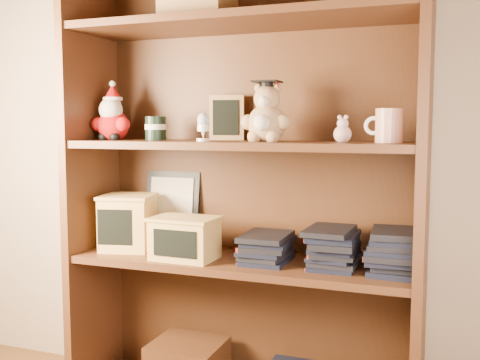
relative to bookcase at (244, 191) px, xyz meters
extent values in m
cube|color=tan|center=(-0.17, 0.14, 0.47)|extent=(3.00, 0.04, 2.50)
cube|color=#4D2A16|center=(-0.58, -0.05, 0.02)|extent=(0.03, 0.35, 1.60)
cube|color=#4D2A16|center=(0.59, -0.05, 0.02)|extent=(0.03, 0.35, 1.60)
cube|color=#482713|center=(0.00, 0.11, 0.02)|extent=(1.20, 0.02, 1.60)
cube|color=#4D2A16|center=(0.00, -0.05, 0.56)|extent=(1.14, 0.33, 0.02)
cube|color=#9E7547|center=(-0.15, -0.05, 0.63)|extent=(0.22, 0.18, 0.12)
cube|color=#4D2A16|center=(0.00, -0.05, -0.24)|extent=(1.14, 0.33, 0.02)
cube|color=#4D2A16|center=(0.00, -0.05, 0.16)|extent=(1.14, 0.33, 0.02)
sphere|color=#A50F0F|center=(-0.49, -0.05, 0.22)|extent=(0.11, 0.11, 0.11)
sphere|color=#A50F0F|center=(-0.54, -0.07, 0.23)|extent=(0.05, 0.05, 0.05)
sphere|color=#A50F0F|center=(-0.44, -0.07, 0.23)|extent=(0.05, 0.05, 0.05)
sphere|color=black|center=(-0.51, -0.08, 0.18)|extent=(0.04, 0.04, 0.04)
sphere|color=black|center=(-0.46, -0.08, 0.18)|extent=(0.04, 0.04, 0.04)
sphere|color=white|center=(-0.49, -0.06, 0.28)|extent=(0.08, 0.08, 0.08)
sphere|color=#D8B293|center=(-0.49, -0.05, 0.30)|extent=(0.06, 0.06, 0.06)
cone|color=#A50F0F|center=(-0.49, -0.05, 0.34)|extent=(0.07, 0.07, 0.06)
sphere|color=white|center=(-0.49, -0.05, 0.37)|extent=(0.02, 0.02, 0.02)
cylinder|color=white|center=(-0.49, -0.05, 0.32)|extent=(0.07, 0.07, 0.01)
cylinder|color=black|center=(-0.31, -0.05, 0.21)|extent=(0.07, 0.07, 0.08)
cylinder|color=beige|center=(-0.31, -0.05, 0.22)|extent=(0.07, 0.07, 0.02)
cube|color=#9E7547|center=(-0.09, 0.06, 0.25)|extent=(0.12, 0.04, 0.16)
cube|color=black|center=(-0.09, 0.05, 0.25)|extent=(0.09, 0.02, 0.12)
cube|color=#9E7547|center=(-0.09, 0.09, 0.18)|extent=(0.06, 0.06, 0.01)
cylinder|color=white|center=(-0.10, -0.13, 0.18)|extent=(0.04, 0.04, 0.01)
cone|color=white|center=(-0.10, -0.13, 0.20)|extent=(0.02, 0.02, 0.03)
cylinder|color=white|center=(-0.10, -0.13, 0.22)|extent=(0.04, 0.04, 0.02)
ellipsoid|color=silver|center=(-0.10, -0.13, 0.24)|extent=(0.04, 0.04, 0.05)
sphere|color=tan|center=(0.10, -0.05, 0.23)|extent=(0.13, 0.13, 0.13)
sphere|color=white|center=(0.10, -0.10, 0.23)|extent=(0.05, 0.05, 0.05)
sphere|color=tan|center=(0.04, -0.07, 0.23)|extent=(0.05, 0.05, 0.05)
sphere|color=tan|center=(0.15, -0.07, 0.23)|extent=(0.05, 0.05, 0.05)
sphere|color=tan|center=(0.06, -0.09, 0.19)|extent=(0.04, 0.04, 0.04)
sphere|color=tan|center=(0.13, -0.09, 0.19)|extent=(0.04, 0.04, 0.04)
sphere|color=tan|center=(0.10, -0.05, 0.31)|extent=(0.09, 0.09, 0.09)
sphere|color=white|center=(0.10, -0.09, 0.30)|extent=(0.04, 0.04, 0.04)
sphere|color=tan|center=(0.06, -0.04, 0.35)|extent=(0.03, 0.03, 0.03)
sphere|color=tan|center=(0.13, -0.04, 0.35)|extent=(0.03, 0.03, 0.03)
cylinder|color=black|center=(0.10, -0.05, 0.35)|extent=(0.04, 0.04, 0.02)
cube|color=black|center=(0.10, -0.05, 0.36)|extent=(0.09, 0.09, 0.01)
cylinder|color=#A50F0F|center=(0.14, -0.07, 0.35)|extent=(0.00, 0.04, 0.03)
sphere|color=#CFA2A0|center=(0.34, -0.05, 0.20)|extent=(0.06, 0.06, 0.06)
sphere|color=#CFA2A0|center=(0.34, -0.05, 0.23)|extent=(0.04, 0.04, 0.04)
sphere|color=#CFA2A0|center=(0.33, -0.05, 0.25)|extent=(0.01, 0.01, 0.01)
sphere|color=#CFA2A0|center=(0.35, -0.05, 0.25)|extent=(0.01, 0.01, 0.01)
cylinder|color=silver|center=(0.48, -0.05, 0.22)|extent=(0.08, 0.08, 0.10)
torus|color=white|center=(0.44, -0.05, 0.22)|extent=(0.06, 0.01, 0.06)
cube|color=black|center=(-0.33, 0.09, -0.09)|extent=(0.22, 0.06, 0.28)
cube|color=beige|center=(-0.33, 0.08, -0.09)|extent=(0.18, 0.04, 0.23)
cube|color=tan|center=(-0.43, -0.05, -0.13)|extent=(0.21, 0.21, 0.19)
cube|color=black|center=(-0.43, -0.14, -0.13)|extent=(0.12, 0.03, 0.13)
cube|color=tan|center=(-0.43, -0.05, -0.03)|extent=(0.22, 0.22, 0.01)
cube|color=tan|center=(-0.17, -0.12, -0.16)|extent=(0.21, 0.15, 0.14)
cube|color=black|center=(-0.17, -0.19, -0.16)|extent=(0.16, 0.01, 0.09)
cube|color=tan|center=(-0.17, -0.12, -0.09)|extent=(0.22, 0.16, 0.01)
cube|color=black|center=(0.09, -0.05, -0.22)|extent=(0.14, 0.20, 0.02)
cube|color=black|center=(0.09, -0.05, -0.20)|extent=(0.14, 0.20, 0.02)
cube|color=black|center=(0.09, -0.05, -0.19)|extent=(0.14, 0.20, 0.02)
cube|color=black|center=(0.09, -0.05, -0.17)|extent=(0.14, 0.20, 0.02)
cube|color=black|center=(0.09, -0.05, -0.16)|extent=(0.14, 0.20, 0.02)
cube|color=black|center=(0.09, -0.05, -0.14)|extent=(0.14, 0.20, 0.02)
cube|color=black|center=(0.32, -0.05, -0.22)|extent=(0.14, 0.20, 0.02)
cube|color=black|center=(0.32, -0.05, -0.20)|extent=(0.14, 0.20, 0.02)
cube|color=black|center=(0.32, -0.05, -0.19)|extent=(0.14, 0.20, 0.02)
cube|color=black|center=(0.32, -0.05, -0.17)|extent=(0.14, 0.20, 0.02)
cube|color=black|center=(0.32, -0.05, -0.16)|extent=(0.14, 0.20, 0.02)
cube|color=black|center=(0.32, -0.05, -0.14)|extent=(0.14, 0.20, 0.02)
cube|color=black|center=(0.32, -0.05, -0.12)|extent=(0.14, 0.20, 0.02)
cube|color=black|center=(0.32, -0.05, -0.11)|extent=(0.14, 0.20, 0.02)
cube|color=black|center=(0.50, -0.05, -0.22)|extent=(0.14, 0.20, 0.02)
cube|color=black|center=(0.50, -0.05, -0.20)|extent=(0.14, 0.20, 0.02)
cube|color=black|center=(0.50, -0.05, -0.19)|extent=(0.14, 0.20, 0.02)
cube|color=black|center=(0.50, -0.05, -0.17)|extent=(0.14, 0.20, 0.02)
cube|color=black|center=(0.50, -0.05, -0.16)|extent=(0.14, 0.20, 0.02)
cube|color=black|center=(0.50, -0.05, -0.14)|extent=(0.14, 0.20, 0.02)
cube|color=black|center=(0.50, -0.05, -0.12)|extent=(0.14, 0.20, 0.02)
cube|color=black|center=(0.50, -0.05, -0.11)|extent=(0.14, 0.20, 0.02)
camera|label=1|loc=(0.66, -1.80, 0.22)|focal=42.00mm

